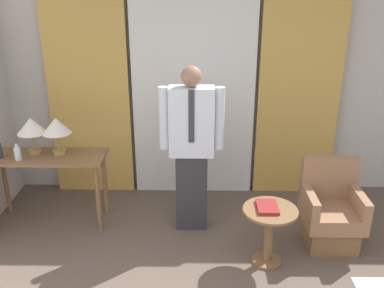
{
  "coord_description": "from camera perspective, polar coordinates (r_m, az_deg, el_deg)",
  "views": [
    {
      "loc": [
        0.05,
        -2.01,
        2.57
      ],
      "look_at": [
        -0.0,
        1.84,
        1.02
      ],
      "focal_mm": 40.0,
      "sensor_mm": 36.0,
      "label": 1
    }
  ],
  "objects": [
    {
      "name": "wall_back",
      "position": [
        5.13,
        0.22,
        8.09
      ],
      "size": [
        10.0,
        0.06,
        2.7
      ],
      "color": "beige",
      "rests_on": "ground_plane"
    },
    {
      "name": "curtain_sheer_center",
      "position": [
        5.02,
        0.2,
        7.07
      ],
      "size": [
        1.43,
        0.06,
        2.58
      ],
      "color": "white",
      "rests_on": "ground_plane"
    },
    {
      "name": "curtain_drape_left",
      "position": [
        5.18,
        -13.62,
        6.92
      ],
      "size": [
        0.95,
        0.06,
        2.58
      ],
      "color": "gold",
      "rests_on": "ground_plane"
    },
    {
      "name": "curtain_drape_right",
      "position": [
        5.16,
        14.09,
        6.81
      ],
      "size": [
        0.95,
        0.06,
        2.58
      ],
      "color": "gold",
      "rests_on": "ground_plane"
    },
    {
      "name": "desk",
      "position": [
        4.78,
        -18.77,
        -2.95
      ],
      "size": [
        1.24,
        0.47,
        0.79
      ],
      "color": "brown",
      "rests_on": "ground_plane"
    },
    {
      "name": "table_lamp_left",
      "position": [
        4.73,
        -20.64,
        2.14
      ],
      "size": [
        0.3,
        0.3,
        0.39
      ],
      "color": "#9E7F47",
      "rests_on": "desk"
    },
    {
      "name": "table_lamp_right",
      "position": [
        4.64,
        -17.63,
        2.16
      ],
      "size": [
        0.3,
        0.3,
        0.39
      ],
      "color": "#9E7F47",
      "rests_on": "desk"
    },
    {
      "name": "bottle_by_lamp",
      "position": [
        4.68,
        -22.23,
        -1.18
      ],
      "size": [
        0.07,
        0.07,
        0.18
      ],
      "color": "silver",
      "rests_on": "desk"
    },
    {
      "name": "person",
      "position": [
        4.32,
        -0.06,
        -0.08
      ],
      "size": [
        0.65,
        0.21,
        1.76
      ],
      "color": "#2D2D33",
      "rests_on": "ground_plane"
    },
    {
      "name": "armchair",
      "position": [
        4.55,
        17.98,
        -8.86
      ],
      "size": [
        0.56,
        0.55,
        0.87
      ],
      "color": "brown",
      "rests_on": "ground_plane"
    },
    {
      "name": "side_table",
      "position": [
        4.09,
        10.24,
        -10.81
      ],
      "size": [
        0.5,
        0.5,
        0.57
      ],
      "color": "brown",
      "rests_on": "ground_plane"
    },
    {
      "name": "book",
      "position": [
        3.99,
        10.0,
        -8.26
      ],
      "size": [
        0.19,
        0.26,
        0.03
      ],
      "color": "maroon",
      "rests_on": "side_table"
    }
  ]
}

